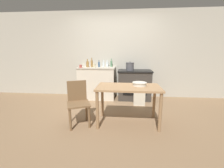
% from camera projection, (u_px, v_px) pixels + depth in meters
% --- Properties ---
extents(ground_plane, '(14.00, 14.00, 0.00)m').
position_uv_depth(ground_plane, '(110.00, 115.00, 3.28)').
color(ground_plane, '#896B4C').
extents(wall_back, '(8.00, 0.07, 2.55)m').
position_uv_depth(wall_back, '(115.00, 55.00, 4.55)').
color(wall_back, '#B2AD9E').
rests_on(wall_back, ground_plane).
extents(counter_cabinet, '(1.07, 0.63, 0.93)m').
position_uv_depth(counter_cabinet, '(97.00, 83.00, 4.45)').
color(counter_cabinet, beige).
rests_on(counter_cabinet, ground_plane).
extents(stove, '(0.95, 0.62, 0.85)m').
position_uv_depth(stove, '(134.00, 85.00, 4.36)').
color(stove, '#38332D').
rests_on(stove, ground_plane).
extents(work_table, '(1.18, 0.67, 0.73)m').
position_uv_depth(work_table, '(128.00, 92.00, 2.81)').
color(work_table, '#A87F56').
rests_on(work_table, ground_plane).
extents(chair, '(0.53, 0.53, 0.82)m').
position_uv_depth(chair, '(78.00, 101.00, 2.82)').
color(chair, brown).
rests_on(chair, ground_plane).
extents(flour_sack, '(0.29, 0.20, 0.38)m').
position_uv_depth(flour_sack, '(139.00, 98.00, 3.90)').
color(flour_sack, beige).
rests_on(flour_sack, ground_plane).
extents(stock_pot, '(0.23, 0.23, 0.25)m').
position_uv_depth(stock_pot, '(130.00, 66.00, 4.20)').
color(stock_pot, '#4C4C51').
rests_on(stock_pot, stove).
extents(mixing_bowl_large, '(0.27, 0.27, 0.07)m').
position_uv_depth(mixing_bowl_large, '(140.00, 84.00, 2.82)').
color(mixing_bowl_large, silver).
rests_on(mixing_bowl_large, work_table).
extents(bottle_far_left, '(0.06, 0.06, 0.24)m').
position_uv_depth(bottle_far_left, '(111.00, 64.00, 4.48)').
color(bottle_far_left, '#517F5B').
rests_on(bottle_far_left, counter_cabinet).
extents(bottle_left, '(0.08, 0.08, 0.20)m').
position_uv_depth(bottle_left, '(107.00, 64.00, 4.50)').
color(bottle_left, silver).
rests_on(bottle_left, counter_cabinet).
extents(bottle_mid_left, '(0.06, 0.06, 0.21)m').
position_uv_depth(bottle_mid_left, '(104.00, 64.00, 4.41)').
color(bottle_mid_left, silver).
rests_on(bottle_mid_left, counter_cabinet).
extents(bottle_center_left, '(0.08, 0.08, 0.23)m').
position_uv_depth(bottle_center_left, '(88.00, 64.00, 4.39)').
color(bottle_center_left, olive).
rests_on(bottle_center_left, counter_cabinet).
extents(bottle_center, '(0.06, 0.06, 0.20)m').
position_uv_depth(bottle_center, '(99.00, 64.00, 4.35)').
color(bottle_center, '#3D5675').
rests_on(bottle_center, counter_cabinet).
extents(bottle_center_right, '(0.06, 0.06, 0.27)m').
position_uv_depth(bottle_center_right, '(92.00, 63.00, 4.42)').
color(bottle_center_right, olive).
rests_on(bottle_center_right, counter_cabinet).
extents(cup_mid_right, '(0.07, 0.07, 0.08)m').
position_uv_depth(cup_mid_right, '(81.00, 66.00, 4.17)').
color(cup_mid_right, '#B74C42').
rests_on(cup_mid_right, counter_cabinet).
extents(cup_right, '(0.07, 0.07, 0.10)m').
position_uv_depth(cup_right, '(94.00, 66.00, 4.24)').
color(cup_right, beige).
rests_on(cup_right, counter_cabinet).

